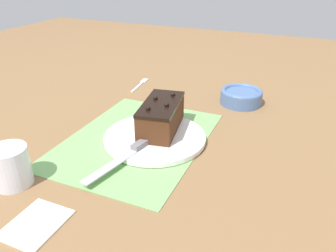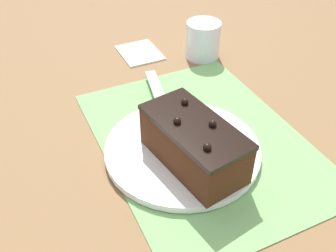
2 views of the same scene
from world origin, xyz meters
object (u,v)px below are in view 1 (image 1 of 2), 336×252
drinking_glass (11,166)px  dessert_fork (141,83)px  small_bowl (241,96)px  serving_knife (133,150)px  cake_plate (155,137)px  chocolate_cake (161,116)px

drinking_glass → dessert_fork: size_ratio=0.57×
small_bowl → serving_knife: bearing=158.8°
cake_plate → small_bowl: small_bowl is taller
drinking_glass → cake_plate: bearing=-34.7°
chocolate_cake → serving_knife: (-0.13, 0.01, -0.03)m
serving_knife → dessert_fork: serving_knife is taller
dessert_fork → chocolate_cake: bearing=-60.8°
cake_plate → drinking_glass: size_ratio=3.08×
chocolate_cake → dessert_fork: 0.41m
serving_knife → small_bowl: small_bowl is taller
cake_plate → serving_knife: size_ratio=1.15×
drinking_glass → small_bowl: drinking_glass is taller
chocolate_cake → small_bowl: (0.30, -0.15, -0.03)m
chocolate_cake → drinking_glass: bearing=148.6°
cake_plate → chocolate_cake: size_ratio=1.36×
cake_plate → small_bowl: (0.33, -0.15, 0.02)m
cake_plate → small_bowl: 0.37m
serving_knife → drinking_glass: (-0.19, 0.18, 0.02)m
chocolate_cake → small_bowl: 0.33m
drinking_glass → small_bowl: 0.71m
serving_knife → drinking_glass: size_ratio=2.69×
cake_plate → drinking_glass: 0.35m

